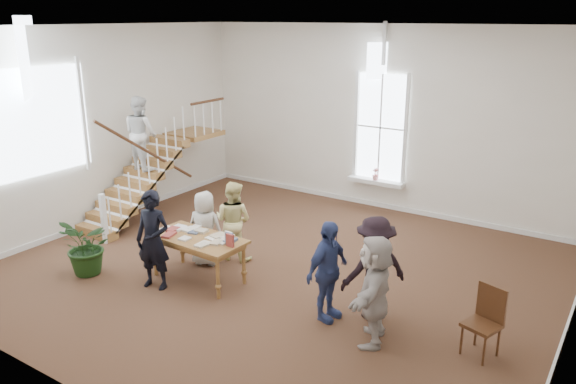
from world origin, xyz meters
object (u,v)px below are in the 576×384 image
Objects in this scene: woman_cluster_a at (327,271)px; woman_cluster_b at (375,268)px; woman_cluster_c at (375,290)px; floor_plant at (87,247)px; side_chair at (486,317)px; person_yellow at (233,221)px; elderly_woman at (205,228)px; library_table at (198,241)px; police_officer at (153,240)px.

woman_cluster_a is 0.97× the size of woman_cluster_b.
woman_cluster_c is 5.51m from floor_plant.
woman_cluster_b is at bearing -164.66° from side_chair.
person_yellow is 3.82m from woman_cluster_c.
elderly_woman is 2.20m from floor_plant.
side_chair is at bearing 7.39° from library_table.
elderly_woman is 3.99m from woman_cluster_c.
woman_cluster_a is 1.49× the size of floor_plant.
person_yellow is (0.30, 0.50, 0.06)m from elderly_woman.
woman_cluster_a reaches higher than elderly_woman.
library_table is at bearing -157.56° from side_chair.
library_table is 3.31m from woman_cluster_b.
woman_cluster_c is (3.62, -1.23, 0.05)m from person_yellow.
police_officer reaches higher than woman_cluster_c.
police_officer is at bearing 12.90° from floor_plant.
woman_cluster_c reaches higher than person_yellow.
woman_cluster_b reaches higher than side_chair.
person_yellow is 3.37m from woman_cluster_b.
side_chair is at bearing -1.28° from police_officer.
person_yellow is at bearing 76.77° from woman_cluster_a.
woman_cluster_a is at bearing 12.92° from floor_plant.
woman_cluster_b reaches higher than floor_plant.
library_table is at bearing 43.43° from police_officer.
woman_cluster_b is 1.01× the size of woman_cluster_c.
police_officer reaches higher than person_yellow.
woman_cluster_b is 1.79m from side_chair.
person_yellow is 1.55× the size of side_chair.
woman_cluster_a is at bearing -118.72° from woman_cluster_c.
person_yellow is 0.96× the size of woman_cluster_a.
side_chair is at bearing 165.51° from person_yellow.
police_officer is 1.22× the size of elderly_woman.
police_officer is at bearing -121.58° from library_table.
woman_cluster_c is at bearing 62.09° from woman_cluster_b.
police_officer is 4.05m from woman_cluster_c.
person_yellow is 1.44× the size of floor_plant.
woman_cluster_b is at bearing 11.18° from library_table.
woman_cluster_b is (3.27, 0.51, 0.11)m from library_table.
floor_plant is 1.08× the size of side_chair.
police_officer is 5.60m from side_chair.
library_table is 1.63× the size of floor_plant.
person_yellow is 5.13m from side_chair.
elderly_woman is 0.92× the size of person_yellow.
woman_cluster_a is (2.72, -1.03, 0.03)m from person_yellow.
woman_cluster_c is (0.90, -0.20, 0.02)m from woman_cluster_a.
woman_cluster_c reaches higher than floor_plant.
elderly_woman is 3.62m from woman_cluster_b.
library_table is at bearing 103.49° from elderly_woman.
person_yellow is (-0.04, 1.09, 0.05)m from library_table.
elderly_woman is 1.43× the size of side_chair.
elderly_woman is 0.89× the size of woman_cluster_a.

